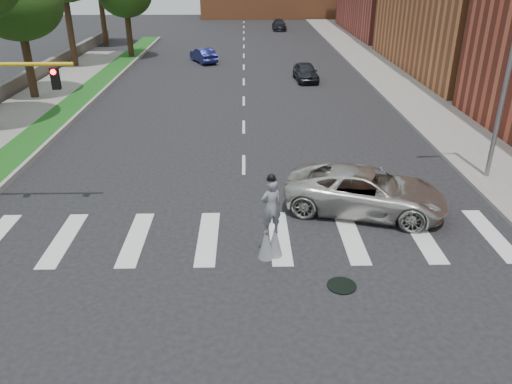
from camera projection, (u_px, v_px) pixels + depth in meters
The scene contains 13 objects.
ground_plane at pixel (244, 252), 17.00m from camera, with size 160.00×160.00×0.00m, color black.
grass_median at pixel (79, 100), 34.82m from camera, with size 2.00×60.00×0.25m, color #154B16.
median_curb at pixel (94, 100), 34.83m from camera, with size 0.20×60.00×0.28m, color #989893.
sidewalk_right at pixel (400, 83), 39.84m from camera, with size 5.00×90.00×0.18m, color gray.
stone_wall at pixel (11, 88), 36.34m from camera, with size 0.50×56.00×1.10m, color #5A544D.
manhole at pixel (342, 286), 15.24m from camera, with size 0.90×0.90×0.04m, color black.
streetlight at pixel (506, 71), 20.57m from camera, with size 2.05×0.20×9.00m.
stilt_performer at pixel (271, 224), 16.24m from camera, with size 0.82×0.67×3.02m.
suv_crossing at pixel (366, 191), 19.44m from camera, with size 2.87×6.23×1.73m, color #BBB9B1.
car_near at pixel (306, 72), 40.59m from camera, with size 1.69×4.20×1.43m, color black.
car_mid at pixel (203, 55), 47.82m from camera, with size 1.46×4.17×1.38m, color navy.
car_far at pixel (279, 25), 69.58m from camera, with size 1.85×4.54×1.32m, color black.
tree_3 at pixel (17, 2), 32.81m from camera, with size 5.90×5.90×9.03m.
Camera 1 is at (0.10, -14.52, 9.09)m, focal length 35.00 mm.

